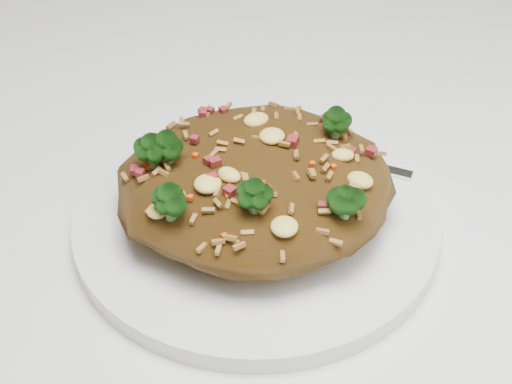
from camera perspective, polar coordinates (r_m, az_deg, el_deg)
dining_table at (r=0.55m, az=-5.04°, el=-9.65°), size 1.20×0.80×0.75m
plate at (r=0.48m, az=-0.00°, el=-2.00°), size 0.24×0.24×0.01m
fried_rice at (r=0.45m, az=-0.05°, el=1.50°), size 0.18×0.16×0.07m
fork at (r=0.52m, az=4.59°, el=3.22°), size 0.15×0.09×0.00m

